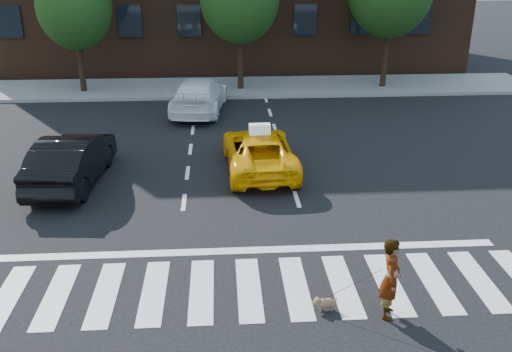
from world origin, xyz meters
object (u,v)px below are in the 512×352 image
at_px(black_sedan, 71,159).
at_px(white_suv, 199,95).
at_px(taxi, 259,151).
at_px(woman, 391,278).
at_px(dog, 324,303).

bearing_deg(black_sedan, white_suv, -110.91).
bearing_deg(white_suv, taxi, 114.40).
bearing_deg(taxi, white_suv, -76.05).
bearing_deg(white_suv, black_sedan, 71.92).
xyz_separation_m(woman, dog, (-1.22, 0.23, -0.67)).
relative_size(white_suv, woman, 2.96).
relative_size(woman, dog, 3.30).
bearing_deg(taxi, woman, 101.20).
relative_size(taxi, white_suv, 0.92).
height_order(black_sedan, woman, woman).
distance_m(black_sedan, woman, 10.46).
xyz_separation_m(white_suv, dog, (2.85, -14.42, -0.55)).
height_order(taxi, woman, woman).
xyz_separation_m(white_suv, woman, (4.07, -14.66, 0.12)).
height_order(taxi, white_suv, white_suv).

